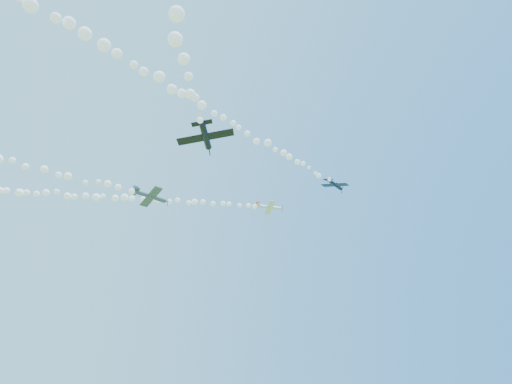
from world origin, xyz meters
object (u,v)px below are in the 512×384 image
plane_white (269,207)px  plane_black (205,136)px  plane_navy (335,184)px  plane_grey (151,196)px

plane_white → plane_black: 53.13m
plane_navy → plane_black: 47.86m
plane_grey → plane_white: bearing=18.2°
plane_navy → plane_black: bearing=-170.1°
plane_white → plane_navy: (6.74, -17.56, 0.48)m
plane_white → plane_navy: bearing=-48.3°
plane_white → plane_black: size_ratio=1.04×
plane_grey → plane_navy: bearing=-9.2°
plane_white → plane_navy: size_ratio=1.10×
plane_grey → plane_black: plane_grey is taller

